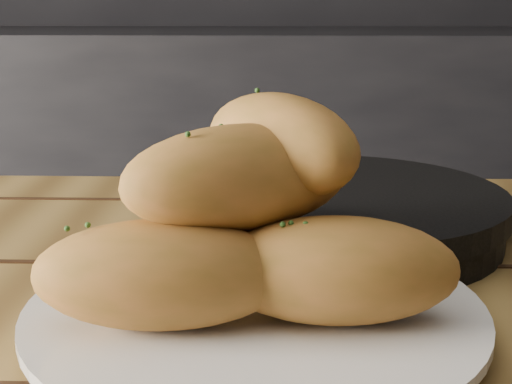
% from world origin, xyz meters
% --- Properties ---
extents(counter, '(2.80, 0.60, 0.90)m').
position_xyz_m(counter, '(0.00, 1.70, 0.45)').
color(counter, black).
rests_on(counter, ground).
extents(plate, '(0.31, 0.31, 0.02)m').
position_xyz_m(plate, '(0.28, 0.39, 0.76)').
color(plate, white).
rests_on(plate, table).
extents(bread_rolls, '(0.27, 0.21, 0.14)m').
position_xyz_m(bread_rolls, '(0.28, 0.39, 0.83)').
color(bread_rolls, '#AD6B30').
rests_on(bread_rolls, plate).
extents(skillet, '(0.45, 0.31, 0.05)m').
position_xyz_m(skillet, '(0.35, 0.59, 0.77)').
color(skillet, black).
rests_on(skillet, table).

